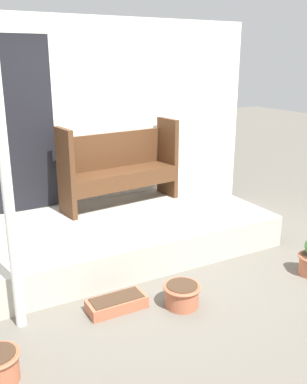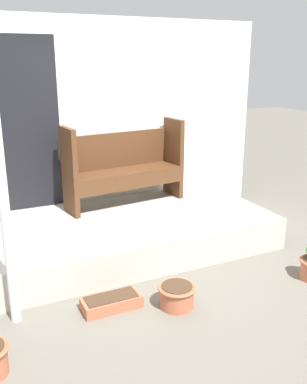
# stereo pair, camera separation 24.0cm
# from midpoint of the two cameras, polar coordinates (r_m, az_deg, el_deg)

# --- Properties ---
(ground_plane) EXTENTS (24.00, 24.00, 0.00)m
(ground_plane) POSITION_cam_midpoint_polar(r_m,az_deg,el_deg) (4.36, 1.33, -11.61)
(ground_plane) COLOR #666056
(porch_slab) EXTENTS (3.29, 1.65, 0.37)m
(porch_slab) POSITION_cam_midpoint_polar(r_m,az_deg,el_deg) (4.98, -2.32, -5.45)
(porch_slab) COLOR #B7B2A5
(porch_slab) RESTS_ON ground_plane
(house_wall) EXTENTS (4.49, 0.08, 2.60)m
(house_wall) POSITION_cam_midpoint_polar(r_m,az_deg,el_deg) (5.44, -6.43, 8.69)
(house_wall) COLOR white
(house_wall) RESTS_ON ground_plane
(support_post) EXTENTS (0.08, 0.08, 2.16)m
(support_post) POSITION_cam_midpoint_polar(r_m,az_deg,el_deg) (3.45, -17.53, -0.88)
(support_post) COLOR white
(support_post) RESTS_ON ground_plane
(bench) EXTENTS (1.52, 0.55, 1.02)m
(bench) POSITION_cam_midpoint_polar(r_m,az_deg,el_deg) (5.28, -2.68, 3.81)
(bench) COLOR #4C2D19
(bench) RESTS_ON porch_slab
(flower_pot_middle) EXTENTS (0.34, 0.34, 0.21)m
(flower_pot_middle) POSITION_cam_midpoint_polar(r_m,az_deg,el_deg) (3.90, 4.96, -13.53)
(flower_pot_middle) COLOR #B26042
(flower_pot_middle) RESTS_ON ground_plane
(planter_box_rect) EXTENTS (0.52, 0.23, 0.11)m
(planter_box_rect) POSITION_cam_midpoint_polar(r_m,az_deg,el_deg) (3.90, -3.83, -14.48)
(planter_box_rect) COLOR #B26042
(planter_box_rect) RESTS_ON ground_plane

